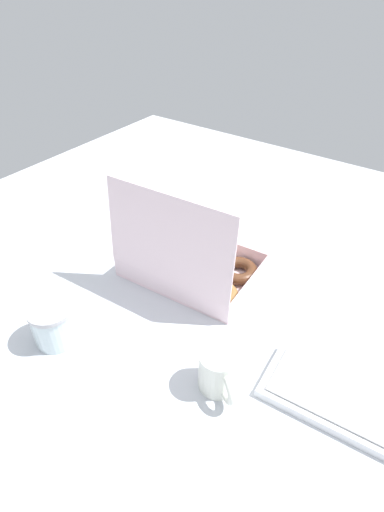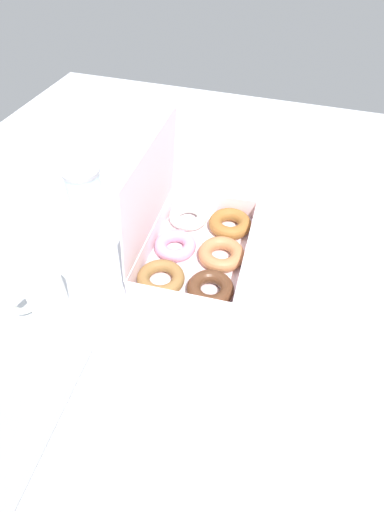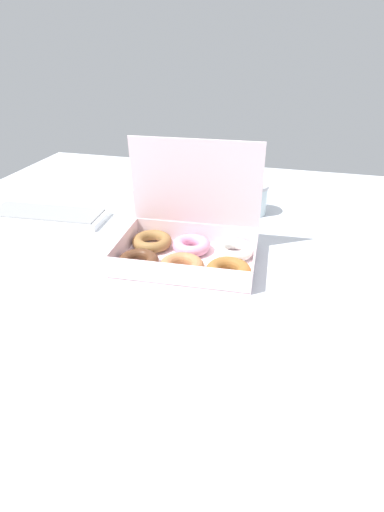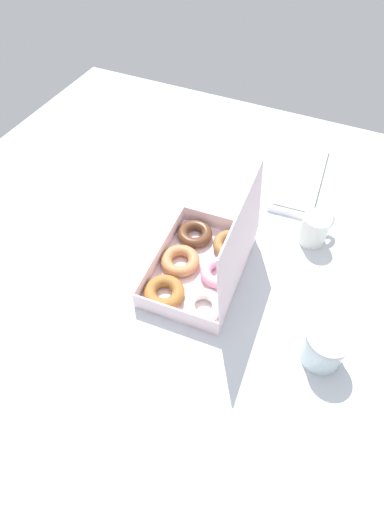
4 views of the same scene
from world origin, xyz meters
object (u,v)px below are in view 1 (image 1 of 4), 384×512
object	(u,v)px
keyboard	(363,412)
coffee_mug	(219,371)
donut_box	(190,265)
glass_jar	(54,323)

from	to	relation	value
keyboard	coffee_mug	size ratio (longest dim) A/B	3.74
donut_box	keyboard	world-z (taller)	donut_box
keyboard	coffee_mug	xyz separation A→B (cm)	(25.30, 10.15, 3.64)
keyboard	glass_jar	bearing A→B (deg)	18.66
keyboard	coffee_mug	distance (cm)	27.51
donut_box	glass_jar	world-z (taller)	donut_box
donut_box	coffee_mug	xyz separation A→B (cm)	(-24.44, 24.54, 1.18)
donut_box	glass_jar	bearing A→B (deg)	72.05
keyboard	coffee_mug	bearing A→B (deg)	21.85
donut_box	coffee_mug	world-z (taller)	donut_box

